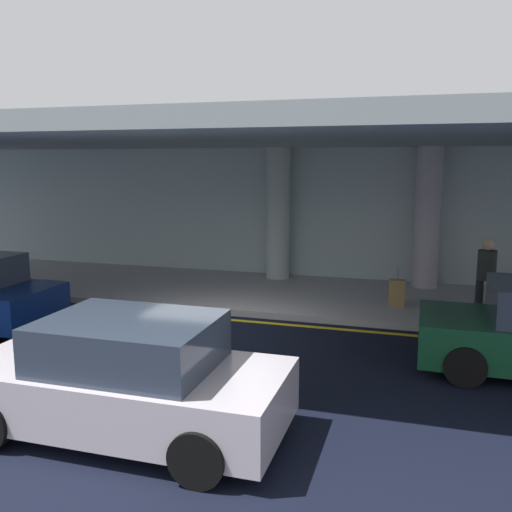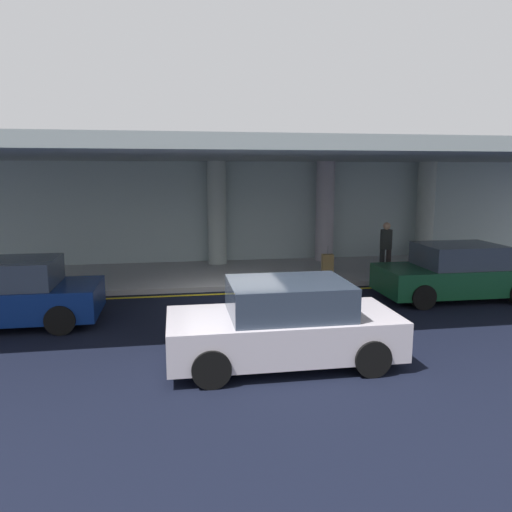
% 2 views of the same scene
% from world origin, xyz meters
% --- Properties ---
extents(ground_plane, '(60.00, 60.00, 0.00)m').
position_xyz_m(ground_plane, '(0.00, 0.00, 0.00)').
color(ground_plane, black).
extents(sidewalk, '(26.00, 4.20, 0.15)m').
position_xyz_m(sidewalk, '(0.00, 3.10, 0.07)').
color(sidewalk, '#ABAAAC').
rests_on(sidewalk, ground).
extents(lane_stripe_yellow, '(26.00, 0.14, 0.01)m').
position_xyz_m(lane_stripe_yellow, '(0.00, 0.70, 0.00)').
color(lane_stripe_yellow, yellow).
rests_on(lane_stripe_yellow, ground).
extents(support_column_far_left, '(0.67, 0.67, 3.65)m').
position_xyz_m(support_column_far_left, '(0.00, 4.68, 1.97)').
color(support_column_far_left, '#A5B1AC').
rests_on(support_column_far_left, sidewalk).
extents(support_column_left_mid, '(0.67, 0.67, 3.65)m').
position_xyz_m(support_column_left_mid, '(4.00, 4.68, 1.97)').
color(support_column_left_mid, '#A9A3AE').
rests_on(support_column_left_mid, sidewalk).
extents(support_column_center, '(0.67, 0.67, 3.65)m').
position_xyz_m(support_column_center, '(8.00, 4.68, 1.97)').
color(support_column_center, '#A7B1AB').
rests_on(support_column_center, sidewalk).
extents(ceiling_overhang, '(28.00, 13.20, 0.30)m').
position_xyz_m(ceiling_overhang, '(0.00, 2.60, 3.95)').
color(ceiling_overhang, '#8F9B9B').
rests_on(ceiling_overhang, support_column_far_left).
extents(terminal_back_wall, '(26.00, 0.30, 3.80)m').
position_xyz_m(terminal_back_wall, '(0.00, 5.35, 1.90)').
color(terminal_back_wall, '#A8BBBD').
rests_on(terminal_back_wall, ground).
extents(car_silver, '(4.10, 1.92, 1.50)m').
position_xyz_m(car_silver, '(0.40, -4.48, 0.71)').
color(car_silver, '#C0B7C0').
rests_on(car_silver, ground).
extents(car_dark_green, '(4.10, 1.92, 1.50)m').
position_xyz_m(car_dark_green, '(5.98, -0.83, 0.71)').
color(car_dark_green, '#114024').
rests_on(car_dark_green, ground).
extents(car_navy, '(4.10, 1.92, 1.50)m').
position_xyz_m(car_navy, '(-5.26, -1.35, 0.71)').
color(car_navy, navy).
rests_on(car_navy, ground).
extents(traveler_with_luggage, '(0.38, 0.38, 1.68)m').
position_xyz_m(traveler_with_luggage, '(5.20, 1.93, 1.11)').
color(traveler_with_luggage, black).
rests_on(traveler_with_luggage, sidewalk).
extents(suitcase_upright_primary, '(0.36, 0.22, 0.90)m').
position_xyz_m(suitcase_upright_primary, '(3.40, 2.36, 0.46)').
color(suitcase_upright_primary, olive).
rests_on(suitcase_upright_primary, sidewalk).
extents(trash_bin_steel, '(0.56, 0.56, 0.85)m').
position_xyz_m(trash_bin_steel, '(7.64, 3.15, 0.57)').
color(trash_bin_steel, gray).
rests_on(trash_bin_steel, sidewalk).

